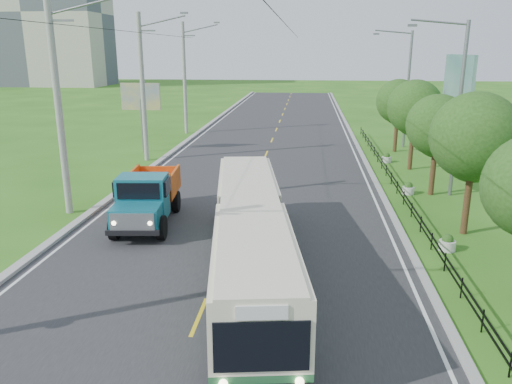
% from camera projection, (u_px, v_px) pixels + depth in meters
% --- Properties ---
extents(ground, '(240.00, 240.00, 0.00)m').
position_uv_depth(ground, '(199.00, 317.00, 14.68)').
color(ground, '#2B6016').
rests_on(ground, ground).
extents(road, '(14.00, 120.00, 0.02)m').
position_uv_depth(road, '(261.00, 166.00, 33.80)').
color(road, '#28282B').
rests_on(road, ground).
extents(curb_left, '(0.40, 120.00, 0.15)m').
position_uv_depth(curb_left, '(158.00, 162.00, 34.49)').
color(curb_left, '#9E9E99').
rests_on(curb_left, ground).
extents(curb_right, '(0.30, 120.00, 0.10)m').
position_uv_depth(curb_right, '(369.00, 168.00, 33.09)').
color(curb_right, '#9E9E99').
rests_on(curb_right, ground).
extents(edge_line_left, '(0.12, 120.00, 0.00)m').
position_uv_depth(edge_line_left, '(166.00, 163.00, 34.45)').
color(edge_line_left, silver).
rests_on(edge_line_left, road).
extents(edge_line_right, '(0.12, 120.00, 0.00)m').
position_uv_depth(edge_line_right, '(361.00, 168.00, 33.15)').
color(edge_line_right, silver).
rests_on(edge_line_right, road).
extents(centre_dash, '(0.12, 2.20, 0.00)m').
position_uv_depth(centre_dash, '(199.00, 316.00, 14.67)').
color(centre_dash, yellow).
rests_on(centre_dash, road).
extents(railing_right, '(0.04, 40.00, 0.60)m').
position_uv_depth(railing_right, '(397.00, 188.00, 27.20)').
color(railing_right, black).
rests_on(railing_right, ground).
extents(pole_near, '(3.51, 0.32, 10.00)m').
position_uv_depth(pole_near, '(59.00, 106.00, 22.70)').
color(pole_near, gray).
rests_on(pole_near, ground).
extents(pole_mid, '(3.51, 0.32, 10.00)m').
position_uv_depth(pole_mid, '(143.00, 87.00, 34.18)').
color(pole_mid, gray).
rests_on(pole_mid, ground).
extents(pole_far, '(3.51, 0.32, 10.00)m').
position_uv_depth(pole_far, '(185.00, 78.00, 45.65)').
color(pole_far, gray).
rests_on(pole_far, ground).
extents(tree_third, '(3.60, 3.62, 6.00)m').
position_uv_depth(tree_third, '(475.00, 141.00, 20.40)').
color(tree_third, '#382314').
rests_on(tree_third, ground).
extents(tree_fourth, '(3.24, 3.31, 5.40)m').
position_uv_depth(tree_fourth, '(438.00, 128.00, 26.25)').
color(tree_fourth, '#382314').
rests_on(tree_fourth, ground).
extents(tree_fifth, '(3.48, 3.52, 5.80)m').
position_uv_depth(tree_fifth, '(415.00, 110.00, 31.91)').
color(tree_fifth, '#382314').
rests_on(tree_fifth, ground).
extents(tree_back, '(3.30, 3.36, 5.50)m').
position_uv_depth(tree_back, '(399.00, 104.00, 37.71)').
color(tree_back, '#382314').
rests_on(tree_back, ground).
extents(streetlight_mid, '(3.02, 0.20, 9.07)m').
position_uv_depth(streetlight_mid, '(456.00, 104.00, 25.67)').
color(streetlight_mid, slate).
rests_on(streetlight_mid, ground).
extents(streetlight_far, '(3.02, 0.20, 9.07)m').
position_uv_depth(streetlight_far, '(406.00, 85.00, 39.06)').
color(streetlight_far, slate).
rests_on(streetlight_far, ground).
extents(planter_near, '(0.64, 0.64, 0.67)m').
position_uv_depth(planter_near, '(447.00, 243.00, 19.49)').
color(planter_near, silver).
rests_on(planter_near, ground).
extents(planter_mid, '(0.64, 0.64, 0.67)m').
position_uv_depth(planter_mid, '(408.00, 189.00, 27.14)').
color(planter_mid, silver).
rests_on(planter_mid, ground).
extents(planter_far, '(0.64, 0.64, 0.67)m').
position_uv_depth(planter_far, '(387.00, 158.00, 34.79)').
color(planter_far, silver).
rests_on(planter_far, ground).
extents(billboard_left, '(3.00, 0.20, 5.20)m').
position_uv_depth(billboard_left, '(141.00, 101.00, 37.50)').
color(billboard_left, slate).
rests_on(billboard_left, ground).
extents(billboard_right, '(0.24, 6.00, 7.30)m').
position_uv_depth(billboard_right, '(458.00, 87.00, 31.13)').
color(billboard_right, slate).
rests_on(billboard_right, ground).
extents(apartment_near, '(28.00, 14.00, 30.00)m').
position_uv_depth(apartment_near, '(39.00, 14.00, 106.84)').
color(apartment_near, '#B7B2A3').
rests_on(apartment_near, ground).
extents(bus, '(4.26, 14.09, 2.69)m').
position_uv_depth(bus, '(250.00, 232.00, 16.97)').
color(bus, '#286437').
rests_on(bus, ground).
extents(dump_truck, '(2.73, 5.92, 2.41)m').
position_uv_depth(dump_truck, '(147.00, 194.00, 22.24)').
color(dump_truck, '#14697B').
rests_on(dump_truck, ground).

